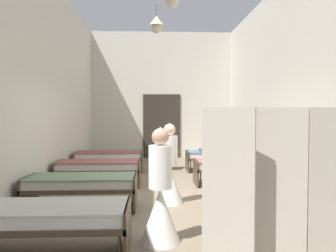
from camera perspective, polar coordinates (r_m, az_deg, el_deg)
ground_plane at (r=7.06m, az=0.31°, el=-11.91°), size 5.87×12.41×0.10m
room_shell at (r=8.07m, az=-0.13°, el=7.22°), size 5.67×12.01×4.75m
bed_left_row_0 at (r=4.35m, az=-19.61°, el=-14.26°), size 1.90×0.84×0.57m
bed_right_row_0 at (r=4.60m, az=23.12°, el=-13.39°), size 1.90×0.84×0.57m
bed_left_row_1 at (r=6.14m, az=-14.38°, el=-9.42°), size 1.90×0.84×0.57m
bed_right_row_1 at (r=6.32m, az=15.51°, el=-9.09°), size 1.90×0.84×0.57m
bed_left_row_2 at (r=7.98m, az=-11.60°, el=-6.75°), size 1.90×0.84×0.57m
bed_right_row_2 at (r=8.12m, az=11.29°, el=-6.59°), size 1.90×0.84×0.57m
bed_left_row_3 at (r=9.84m, az=-9.88°, el=-5.08°), size 1.90×0.84×0.57m
bed_right_row_3 at (r=9.96m, az=8.63°, el=-4.99°), size 1.90×0.84×0.57m
nurse_near_aisle at (r=6.28m, az=0.25°, el=-8.25°), size 0.52×0.52×1.49m
nurse_mid_aisle at (r=4.42m, az=-1.30°, el=-12.66°), size 0.52×0.52×1.49m
patient_seated_primary at (r=9.80m, az=6.70°, el=-2.56°), size 0.44×0.44×0.80m
potted_plant at (r=10.02m, az=-0.38°, el=-2.95°), size 0.60×0.60×1.29m
privacy_screen at (r=2.85m, az=18.49°, el=-14.32°), size 1.23×0.26×1.70m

